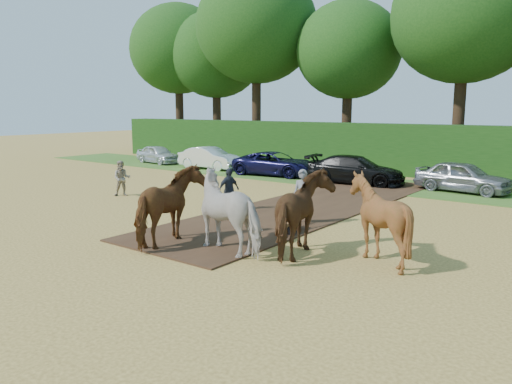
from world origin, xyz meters
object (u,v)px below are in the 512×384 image
object	(u,v)px
parked_cars	(442,176)
spectator_near	(122,178)
spectator_far	(229,190)
plough_team	(270,212)

from	to	relation	value
parked_cars	spectator_near	bearing A→B (deg)	-137.46
spectator_far	plough_team	distance (m)	5.73
spectator_near	plough_team	distance (m)	10.96
spectator_near	parked_cars	xyz separation A→B (m)	(11.05, 10.14, -0.10)
spectator_near	plough_team	world-z (taller)	plough_team
spectator_far	plough_team	bearing A→B (deg)	-118.12
spectator_near	parked_cars	size ratio (longest dim) A/B	0.04
spectator_near	spectator_far	bearing A→B (deg)	-42.31
spectator_far	plough_team	size ratio (longest dim) A/B	0.22
spectator_near	plough_team	bearing A→B (deg)	-62.69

